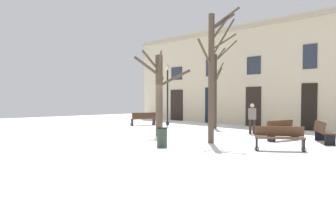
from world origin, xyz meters
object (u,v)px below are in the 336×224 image
bench_back_to_back_left (143,119)px  streetlamp (168,88)px  litter_bin (162,137)px  bench_back_to_back_right (280,138)px  bench_near_lamp (323,132)px  tree_center (212,72)px  tree_right_of_center (215,88)px  tree_foreground (159,91)px  bench_near_center_tree (282,130)px  person_near_bench (252,117)px

bench_back_to_back_left → streetlamp: bearing=166.6°
litter_bin → bench_back_to_back_left: (-8.63, 5.51, 0.07)m
bench_back_to_back_left → bench_back_to_back_right: bearing=92.8°
streetlamp → bench_near_lamp: (11.22, -1.06, -2.03)m
litter_bin → bench_near_lamp: 6.78m
tree_center → bench_near_lamp: bearing=50.3°
tree_right_of_center → tree_foreground: tree_right_of_center is taller
bench_back_to_back_right → bench_near_lamp: (-0.00, 3.24, 0.01)m
tree_foreground → bench_back_to_back_left: bearing=150.6°
streetlamp → litter_bin: 10.67m
tree_right_of_center → streetlamp: bearing=-171.3°
tree_center → bench_back_to_back_left: 9.94m
tree_center → tree_foreground: size_ratio=1.33×
tree_center → bench_back_to_back_left: size_ratio=3.20×
bench_back_to_back_left → bench_near_center_tree: size_ratio=1.01×
streetlamp → litter_bin: bearing=-41.5°
tree_foreground → bench_near_center_tree: tree_foreground is taller
tree_foreground → litter_bin: bearing=-37.5°
tree_foreground → person_near_bench: 4.97m
tree_right_of_center → person_near_bench: (3.45, -1.01, -1.56)m
bench_near_lamp → bench_near_center_tree: bench_near_lamp is taller
streetlamp → bench_back_to_back_right: size_ratio=2.54×
tree_center → litter_bin: size_ratio=7.42×
tree_center → bench_near_lamp: tree_center is taller
tree_foreground → bench_near_lamp: tree_foreground is taller
tree_foreground → person_near_bench: (2.51, 4.08, -1.33)m
tree_center → bench_back_to_back_right: 3.86m
streetlamp → litter_bin: (7.83, -6.93, -2.12)m
streetlamp → bench_near_lamp: size_ratio=2.49×
person_near_bench → streetlamp: bearing=-46.1°
litter_bin → bench_near_center_tree: bench_near_center_tree is taller
bench_near_lamp → bench_near_center_tree: 1.66m
bench_back_to_back_left → person_near_bench: (8.00, 0.99, 0.41)m
bench_near_lamp → bench_back_to_back_right: bearing=140.3°
tree_foreground → tree_right_of_center: bearing=100.5°
bench_near_center_tree → tree_foreground: bearing=129.2°
tree_center → bench_near_center_tree: size_ratio=3.24×
tree_foreground → bench_near_center_tree: 6.02m
person_near_bench → tree_right_of_center: bearing=-58.9°
bench_back_to_back_right → bench_near_center_tree: (-1.58, 2.70, -0.01)m
tree_right_of_center → person_near_bench: 3.92m
streetlamp → bench_back_to_back_left: size_ratio=2.38×
streetlamp → bench_back_to_back_left: (-0.81, -1.42, -2.05)m
streetlamp → tree_right_of_center: bearing=8.7°
streetlamp → tree_foreground: bearing=-43.9°
bench_near_center_tree → bench_back_to_back_right: bearing=-140.9°
tree_foreground → person_near_bench: bearing=58.4°
tree_foreground → bench_back_to_back_left: size_ratio=2.40×
person_near_bench → bench_near_center_tree: bearing=112.1°
tree_foreground → bench_near_lamp: size_ratio=2.51×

